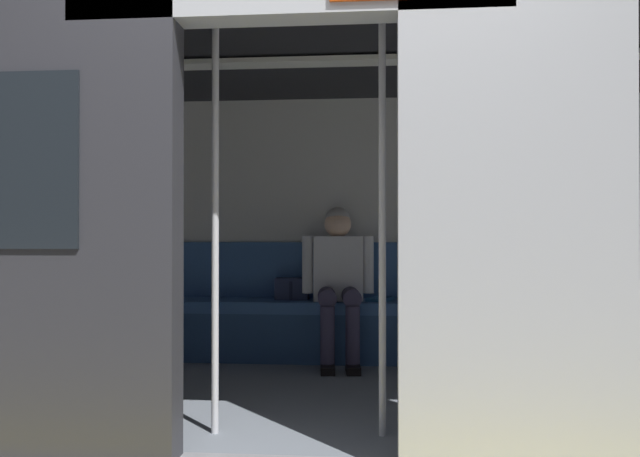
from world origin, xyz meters
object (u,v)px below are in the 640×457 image
train_car (304,155)px  grab_pole_far (382,223)px  handbag (292,289)px  grab_pole_door (215,223)px  book (380,299)px  person_seated (338,273)px  bench_seat (327,315)px

train_car → grab_pole_far: train_car is taller
handbag → grab_pole_door: bearing=86.1°
train_car → grab_pole_door: (0.35, 0.80, -0.43)m
grab_pole_door → grab_pole_far: same height
book → grab_pole_door: grab_pole_door is taller
grab_pole_far → train_car: bearing=-58.3°
handbag → book: (-0.69, 0.04, -0.07)m
handbag → book: bearing=177.1°
train_car → person_seated: (-0.15, -0.97, -0.78)m
train_car → person_seated: size_ratio=5.35×
person_seated → grab_pole_door: size_ratio=0.58×
person_seated → bench_seat: bearing=-29.4°
handbag → grab_pole_far: 2.04m
bench_seat → book: (-0.41, -0.04, 0.12)m
handbag → grab_pole_far: (-0.69, 1.86, 0.48)m
book → grab_pole_far: (-0.00, 1.82, 0.56)m
person_seated → handbag: size_ratio=4.60×
grab_pole_far → book: bearing=-90.0°
person_seated → book: (-0.32, -0.09, -0.20)m
person_seated → book: 0.39m
bench_seat → grab_pole_door: size_ratio=1.28×
book → grab_pole_far: bearing=112.8°
bench_seat → handbag: size_ratio=10.23×
book → person_seated: bearing=38.1°
train_car → handbag: (0.22, -1.10, -0.92)m
grab_pole_door → bench_seat: bearing=-102.7°
bench_seat → grab_pole_far: grab_pole_far is taller
bench_seat → grab_pole_door: bearing=77.3°
person_seated → grab_pole_door: (0.50, 1.77, 0.35)m
person_seated → grab_pole_door: 1.87m
person_seated → grab_pole_far: size_ratio=0.58×
book → train_car: bearing=88.9°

